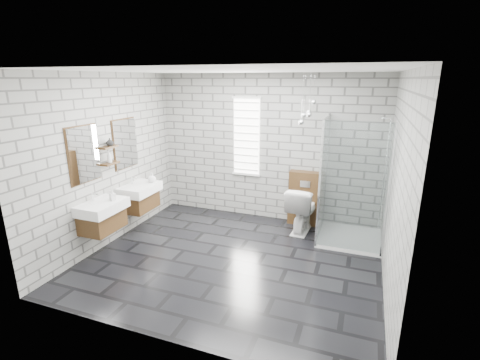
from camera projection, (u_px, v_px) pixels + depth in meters
The scene contains 20 objects.
floor at pixel (232, 260), 5.20m from camera, with size 4.20×3.60×0.02m, color black.
ceiling at pixel (231, 70), 4.43m from camera, with size 4.20×3.60×0.02m, color white.
wall_back at pixel (267, 149), 6.45m from camera, with size 4.20×0.02×2.70m, color #969691.
wall_front at pixel (160, 220), 3.18m from camera, with size 4.20×0.02×2.70m, color #969691.
wall_left at pixel (108, 160), 5.51m from camera, with size 0.02×3.60×2.70m, color #969691.
wall_right at pixel (397, 188), 4.12m from camera, with size 0.02×3.60×2.70m, color #969691.
vanity_left at pixel (100, 208), 5.15m from camera, with size 0.47×0.70×1.57m.
vanity_right at pixel (138, 190), 5.99m from camera, with size 0.47×0.70×1.57m.
shelf_lower at pixel (110, 163), 5.45m from camera, with size 0.14×0.30×0.03m, color #482F16.
shelf_upper at pixel (109, 147), 5.38m from camera, with size 0.14×0.30×0.03m, color #482F16.
window at pixel (247, 137), 6.50m from camera, with size 0.56×0.05×1.48m.
cistern_panel at pixel (305, 198), 6.33m from camera, with size 0.60×0.20×1.00m, color #482F16.
flush_plate at pixel (305, 184), 6.15m from camera, with size 0.18×0.01×0.12m, color silver.
shower_enclosure at pixel (345, 213), 5.62m from camera, with size 1.00×1.00×2.03m.
pendant_cluster at pixel (307, 113), 5.58m from camera, with size 0.24×0.24×0.82m.
toilet at pixel (302, 209), 6.09m from camera, with size 0.45×0.79×0.81m, color white.
soap_bottle_a at pixel (112, 195), 5.17m from camera, with size 0.07×0.08×0.17m, color #B2B2B2.
soap_bottle_b at pixel (152, 178), 6.07m from camera, with size 0.13×0.13×0.17m, color #B2B2B2.
soap_bottle_c at pixel (109, 157), 5.40m from camera, with size 0.07×0.07×0.19m, color #B2B2B2.
vase at pixel (110, 142), 5.38m from camera, with size 0.12×0.12×0.12m, color #B2B2B2.
Camera 1 is at (1.71, -4.33, 2.60)m, focal length 26.00 mm.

